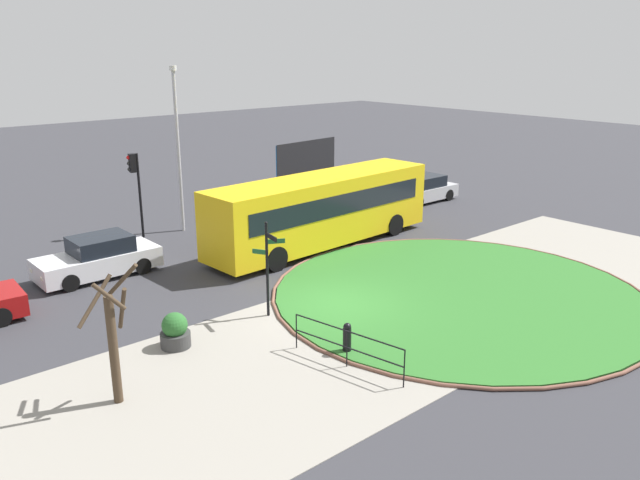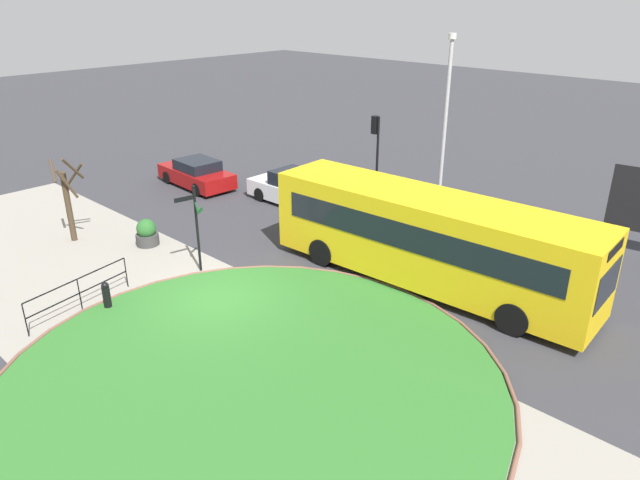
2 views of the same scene
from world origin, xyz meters
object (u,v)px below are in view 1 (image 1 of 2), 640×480
at_px(signpost_directional, 268,263).
at_px(car_oncoming, 98,258).
at_px(lamppost_tall, 178,145).
at_px(car_near_lane, 424,190).
at_px(planter_near_signpost, 175,332).
at_px(bus_yellow, 322,209).
at_px(billboard_left, 306,163).
at_px(traffic_light_near, 136,180).
at_px(street_tree_bare, 113,336).
at_px(bollard_foreground, 347,338).

bearing_deg(signpost_directional, car_oncoming, 109.82).
distance_m(signpost_directional, lamppost_tall, 11.38).
relative_size(car_near_lane, planter_near_signpost, 3.90).
relative_size(bus_yellow, billboard_left, 2.43).
distance_m(traffic_light_near, lamppost_tall, 3.15).
distance_m(traffic_light_near, billboard_left, 11.93).
height_order(lamppost_tall, street_tree_bare, lamppost_tall).
bearing_deg(lamppost_tall, traffic_light_near, -156.72).
height_order(car_oncoming, traffic_light_near, traffic_light_near).
xyz_separation_m(bus_yellow, car_near_lane, (9.80, 2.53, -0.99)).
height_order(bollard_foreground, traffic_light_near, traffic_light_near).
relative_size(car_oncoming, traffic_light_near, 1.10).
xyz_separation_m(car_oncoming, lamppost_tall, (5.52, 3.50, 3.36)).
height_order(signpost_directional, traffic_light_near, traffic_light_near).
distance_m(traffic_light_near, street_tree_bare, 12.90).
xyz_separation_m(car_near_lane, billboard_left, (-4.32, 5.12, 1.35)).
height_order(signpost_directional, street_tree_bare, street_tree_bare).
relative_size(bollard_foreground, traffic_light_near, 0.23).
distance_m(signpost_directional, planter_near_signpost, 3.63).
height_order(bus_yellow, planter_near_signpost, bus_yellow).
bearing_deg(car_near_lane, bollard_foreground, 34.24).
relative_size(signpost_directional, car_oncoming, 0.70).
height_order(bollard_foreground, street_tree_bare, street_tree_bare).
bearing_deg(car_oncoming, signpost_directional, 109.59).
bearing_deg(signpost_directional, bollard_foreground, -88.14).
bearing_deg(traffic_light_near, bollard_foreground, 96.63).
xyz_separation_m(traffic_light_near, street_tree_bare, (-6.04, -11.33, -1.24)).
xyz_separation_m(car_near_lane, planter_near_signpost, (-19.45, -7.18, -0.19)).
height_order(signpost_directional, car_oncoming, signpost_directional).
relative_size(car_oncoming, planter_near_signpost, 4.23).
bearing_deg(car_near_lane, bus_yellow, 14.82).
relative_size(lamppost_tall, billboard_left, 1.63).
bearing_deg(traffic_light_near, billboard_left, -159.96).
relative_size(bus_yellow, planter_near_signpost, 10.54).
bearing_deg(signpost_directional, street_tree_bare, -163.59).
relative_size(bus_yellow, street_tree_bare, 3.20).
xyz_separation_m(bus_yellow, car_oncoming, (-8.91, 2.62, -0.95)).
bearing_deg(signpost_directional, lamppost_tall, 74.92).
xyz_separation_m(signpost_directional, lamppost_tall, (2.90, 10.77, 2.24)).
bearing_deg(lamppost_tall, bus_yellow, -61.05).
height_order(bollard_foreground, car_oncoming, car_oncoming).
bearing_deg(car_near_lane, car_oncoming, 0.05).
relative_size(billboard_left, planter_near_signpost, 4.35).
relative_size(car_near_lane, street_tree_bare, 1.19).
relative_size(signpost_directional, traffic_light_near, 0.78).
xyz_separation_m(bus_yellow, street_tree_bare, (-12.15, -6.37, 0.09)).
xyz_separation_m(bus_yellow, lamppost_tall, (-3.39, 6.12, 2.42)).
xyz_separation_m(signpost_directional, planter_near_signpost, (-3.37, -0.01, -1.36)).
xyz_separation_m(bollard_foreground, bus_yellow, (6.17, 8.20, 1.18)).
height_order(signpost_directional, car_near_lane, signpost_directional).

